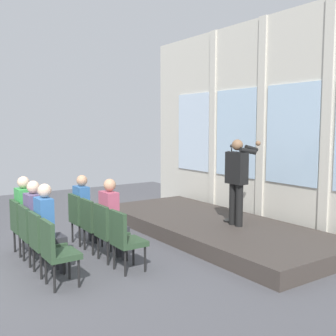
{
  "coord_description": "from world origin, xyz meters",
  "views": [
    {
      "loc": [
        6.19,
        -1.14,
        2.22
      ],
      "look_at": [
        0.17,
        2.94,
        1.45
      ],
      "focal_mm": 43.44,
      "sensor_mm": 36.0,
      "label": 1
    }
  ],
  "objects_px": {
    "chair_r1_c1": "(32,231)",
    "audience_r1_c1": "(36,217)",
    "mic_stand": "(231,205)",
    "audience_r0_c2": "(112,215)",
    "speaker": "(237,176)",
    "audience_r0_c0": "(84,205)",
    "chair_r0_c0": "(80,216)",
    "chair_r0_c3": "(125,237)",
    "chair_r0_c2": "(108,229)",
    "chair_r1_c0": "(22,223)",
    "audience_r1_c0": "(26,211)",
    "audience_r1_c2": "(48,224)",
    "chair_r1_c2": "(43,239)",
    "chair_r0_c1": "(93,222)",
    "chair_r1_c3": "(56,249)"
  },
  "relations": [
    {
      "from": "speaker",
      "to": "audience_r1_c2",
      "type": "relative_size",
      "value": 1.22
    },
    {
      "from": "chair_r0_c2",
      "to": "audience_r0_c0",
      "type": "bearing_deg",
      "value": 175.95
    },
    {
      "from": "mic_stand",
      "to": "chair_r1_c1",
      "type": "bearing_deg",
      "value": -98.18
    },
    {
      "from": "chair_r1_c2",
      "to": "chair_r0_c2",
      "type": "bearing_deg",
      "value": 90.0
    },
    {
      "from": "speaker",
      "to": "chair_r1_c1",
      "type": "relative_size",
      "value": 1.77
    },
    {
      "from": "speaker",
      "to": "mic_stand",
      "type": "xyz_separation_m",
      "value": [
        -0.3,
        0.13,
        -0.63
      ]
    },
    {
      "from": "audience_r0_c2",
      "to": "audience_r1_c0",
      "type": "distance_m",
      "value": 1.57
    },
    {
      "from": "chair_r0_c0",
      "to": "audience_r0_c0",
      "type": "bearing_deg",
      "value": 90.0
    },
    {
      "from": "chair_r1_c0",
      "to": "chair_r0_c2",
      "type": "bearing_deg",
      "value": 42.16
    },
    {
      "from": "chair_r0_c2",
      "to": "chair_r1_c0",
      "type": "bearing_deg",
      "value": -137.84
    },
    {
      "from": "chair_r0_c0",
      "to": "chair_r0_c1",
      "type": "height_order",
      "value": "same"
    },
    {
      "from": "audience_r0_c0",
      "to": "chair_r0_c3",
      "type": "height_order",
      "value": "audience_r0_c0"
    },
    {
      "from": "speaker",
      "to": "chair_r0_c3",
      "type": "xyz_separation_m",
      "value": [
        0.32,
        -2.6,
        -0.72
      ]
    },
    {
      "from": "mic_stand",
      "to": "audience_r0_c2",
      "type": "distance_m",
      "value": 2.66
    },
    {
      "from": "chair_r1_c0",
      "to": "audience_r1_c0",
      "type": "distance_m",
      "value": 0.23
    },
    {
      "from": "chair_r0_c3",
      "to": "chair_r1_c2",
      "type": "relative_size",
      "value": 1.0
    },
    {
      "from": "chair_r0_c3",
      "to": "chair_r0_c2",
      "type": "bearing_deg",
      "value": 180.0
    },
    {
      "from": "speaker",
      "to": "audience_r0_c2",
      "type": "distance_m",
      "value": 2.59
    },
    {
      "from": "audience_r0_c2",
      "to": "chair_r0_c3",
      "type": "distance_m",
      "value": 0.63
    },
    {
      "from": "chair_r1_c0",
      "to": "chair_r1_c3",
      "type": "distance_m",
      "value": 1.75
    },
    {
      "from": "chair_r0_c0",
      "to": "audience_r1_c0",
      "type": "distance_m",
      "value": 1.0
    },
    {
      "from": "audience_r0_c0",
      "to": "audience_r1_c1",
      "type": "distance_m",
      "value": 1.21
    },
    {
      "from": "audience_r1_c0",
      "to": "mic_stand",
      "type": "bearing_deg",
      "value": 73.09
    },
    {
      "from": "chair_r0_c1",
      "to": "chair_r1_c0",
      "type": "relative_size",
      "value": 1.0
    },
    {
      "from": "audience_r0_c2",
      "to": "chair_r1_c2",
      "type": "height_order",
      "value": "audience_r0_c2"
    },
    {
      "from": "chair_r1_c1",
      "to": "audience_r0_c2",
      "type": "bearing_deg",
      "value": 62.82
    },
    {
      "from": "mic_stand",
      "to": "audience_r1_c1",
      "type": "bearing_deg",
      "value": -98.36
    },
    {
      "from": "chair_r0_c2",
      "to": "chair_r1_c0",
      "type": "relative_size",
      "value": 1.0
    },
    {
      "from": "chair_r0_c3",
      "to": "chair_r1_c0",
      "type": "relative_size",
      "value": 1.0
    },
    {
      "from": "audience_r0_c0",
      "to": "audience_r1_c2",
      "type": "xyz_separation_m",
      "value": [
        1.17,
        -1.06,
        0.03
      ]
    },
    {
      "from": "speaker",
      "to": "chair_r0_c0",
      "type": "xyz_separation_m",
      "value": [
        -1.43,
        -2.6,
        -0.72
      ]
    },
    {
      "from": "chair_r1_c1",
      "to": "audience_r1_c1",
      "type": "xyz_separation_m",
      "value": [
        0.0,
        0.08,
        0.21
      ]
    },
    {
      "from": "audience_r0_c2",
      "to": "mic_stand",
      "type": "bearing_deg",
      "value": 90.83
    },
    {
      "from": "speaker",
      "to": "audience_r0_c0",
      "type": "relative_size",
      "value": 1.28
    },
    {
      "from": "audience_r0_c2",
      "to": "chair_r1_c3",
      "type": "height_order",
      "value": "audience_r0_c2"
    },
    {
      "from": "chair_r0_c0",
      "to": "chair_r1_c1",
      "type": "relative_size",
      "value": 1.0
    },
    {
      "from": "audience_r1_c0",
      "to": "audience_r1_c2",
      "type": "relative_size",
      "value": 0.99
    },
    {
      "from": "speaker",
      "to": "audience_r1_c2",
      "type": "height_order",
      "value": "speaker"
    },
    {
      "from": "audience_r1_c2",
      "to": "chair_r1_c2",
      "type": "bearing_deg",
      "value": -90.0
    },
    {
      "from": "speaker",
      "to": "audience_r0_c2",
      "type": "relative_size",
      "value": 1.23
    },
    {
      "from": "chair_r0_c0",
      "to": "chair_r0_c3",
      "type": "relative_size",
      "value": 1.0
    },
    {
      "from": "chair_r0_c2",
      "to": "chair_r1_c3",
      "type": "height_order",
      "value": "same"
    },
    {
      "from": "mic_stand",
      "to": "audience_r0_c2",
      "type": "xyz_separation_m",
      "value": [
        0.04,
        -2.65,
        0.13
      ]
    },
    {
      "from": "chair_r0_c2",
      "to": "chair_r0_c3",
      "type": "height_order",
      "value": "same"
    },
    {
      "from": "chair_r1_c3",
      "to": "chair_r0_c0",
      "type": "bearing_deg",
      "value": 148.88
    },
    {
      "from": "chair_r0_c0",
      "to": "audience_r0_c2",
      "type": "bearing_deg",
      "value": 3.9
    },
    {
      "from": "speaker",
      "to": "chair_r0_c1",
      "type": "relative_size",
      "value": 1.77
    },
    {
      "from": "audience_r0_c0",
      "to": "chair_r0_c2",
      "type": "bearing_deg",
      "value": -4.05
    },
    {
      "from": "chair_r0_c3",
      "to": "chair_r1_c2",
      "type": "distance_m",
      "value": 1.21
    },
    {
      "from": "chair_r0_c0",
      "to": "mic_stand",
      "type": "bearing_deg",
      "value": 67.57
    }
  ]
}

